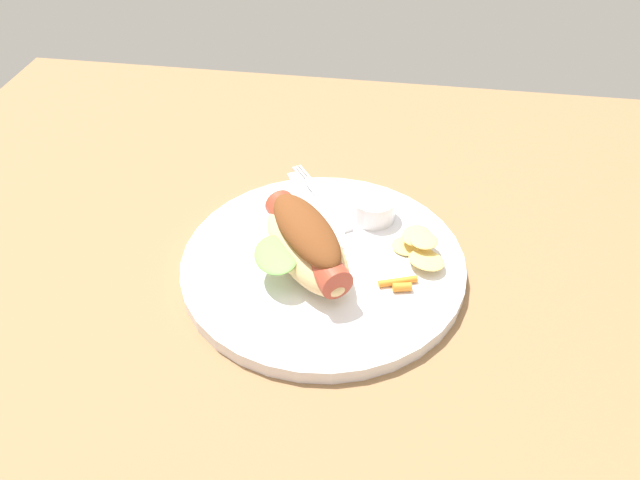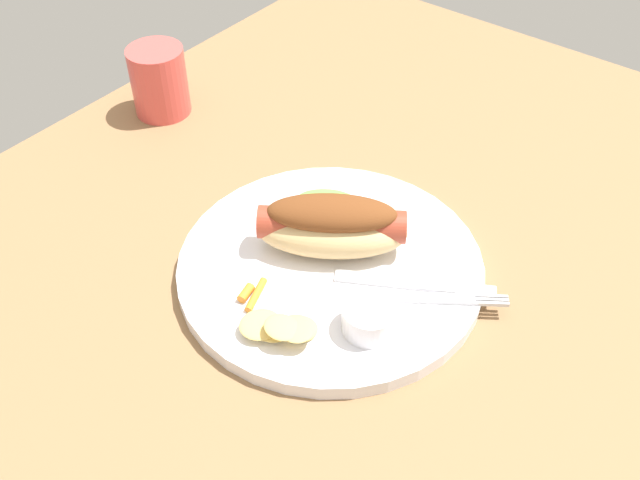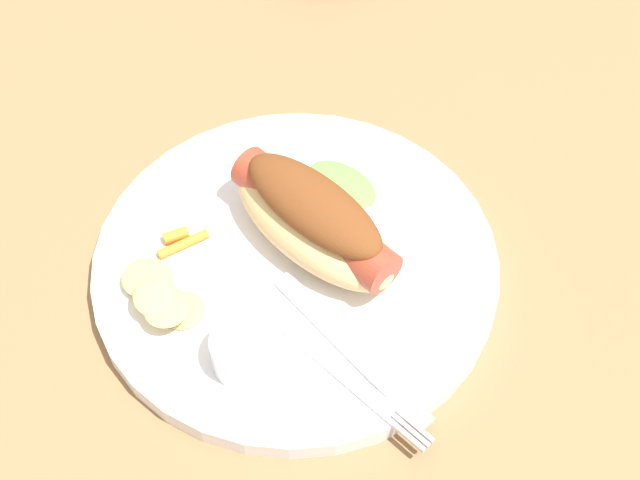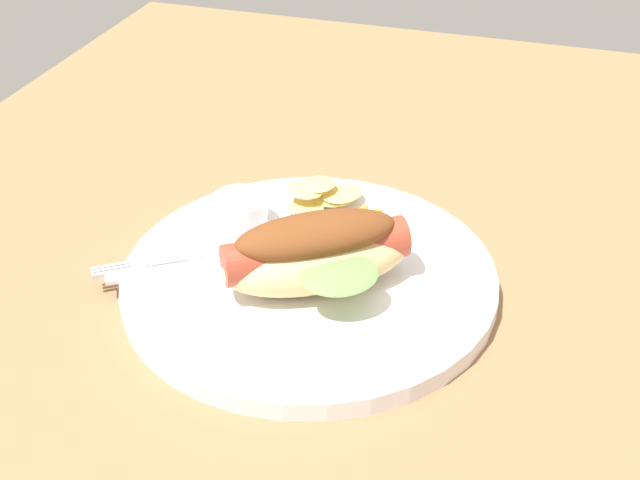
# 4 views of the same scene
# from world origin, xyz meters

# --- Properties ---
(ground_plane) EXTENTS (1.20, 0.90, 0.02)m
(ground_plane) POSITION_xyz_m (0.00, 0.00, -0.01)
(ground_plane) COLOR olive
(plate) EXTENTS (0.31, 0.31, 0.02)m
(plate) POSITION_xyz_m (-0.02, -0.01, 0.01)
(plate) COLOR white
(plate) RESTS_ON ground_plane
(hot_dog) EXTENTS (0.14, 0.16, 0.06)m
(hot_dog) POSITION_xyz_m (-0.04, -0.02, 0.05)
(hot_dog) COLOR #DBB77A
(hot_dog) RESTS_ON plate
(sauce_ramekin) EXTENTS (0.05, 0.05, 0.03)m
(sauce_ramekin) POSITION_xyz_m (0.03, 0.07, 0.03)
(sauce_ramekin) COLOR white
(sauce_ramekin) RESTS_ON plate
(fork) EXTENTS (0.09, 0.12, 0.00)m
(fork) POSITION_xyz_m (-0.04, 0.09, 0.02)
(fork) COLOR silver
(fork) RESTS_ON plate
(knife) EXTENTS (0.09, 0.14, 0.00)m
(knife) POSITION_xyz_m (-0.05, 0.07, 0.02)
(knife) COLOR silver
(knife) RESTS_ON plate
(chips_pile) EXTENTS (0.07, 0.08, 0.02)m
(chips_pile) POSITION_xyz_m (0.08, 0.01, 0.03)
(chips_pile) COLOR #E1C166
(chips_pile) RESTS_ON plate
(carrot_garnish) EXTENTS (0.04, 0.03, 0.01)m
(carrot_garnish) POSITION_xyz_m (0.06, -0.04, 0.02)
(carrot_garnish) COLOR orange
(carrot_garnish) RESTS_ON plate
(drinking_cup) EXTENTS (0.07, 0.07, 0.09)m
(drinking_cup) POSITION_xyz_m (-0.12, -0.36, 0.04)
(drinking_cup) COLOR #D84C47
(drinking_cup) RESTS_ON ground_plane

